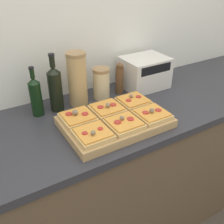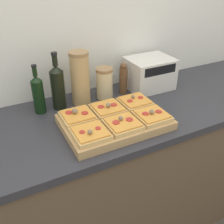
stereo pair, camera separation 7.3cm
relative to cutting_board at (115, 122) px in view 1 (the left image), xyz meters
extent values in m
cube|color=silver|center=(0.05, 0.47, 0.30)|extent=(6.00, 0.06, 2.50)
cube|color=brown|center=(0.05, 0.12, -0.51)|extent=(2.60, 0.64, 0.89)
cube|color=#2D2D33|center=(0.05, 0.12, -0.04)|extent=(2.63, 0.67, 0.04)
cube|color=tan|center=(0.00, 0.00, 0.00)|extent=(0.50, 0.33, 0.04)
cube|color=tan|center=(-0.16, 0.08, 0.03)|extent=(0.15, 0.15, 0.02)
cube|color=orange|center=(-0.16, 0.08, 0.04)|extent=(0.14, 0.13, 0.01)
cylinder|color=#AD2D23|center=(-0.19, 0.11, 0.05)|extent=(0.03, 0.03, 0.00)
cylinder|color=#AD2D23|center=(-0.13, 0.07, 0.05)|extent=(0.03, 0.03, 0.00)
sphere|color=#7F6B51|center=(-0.17, 0.09, 0.06)|extent=(0.03, 0.03, 0.03)
cube|color=tan|center=(0.00, 0.08, 0.03)|extent=(0.15, 0.15, 0.02)
cube|color=orange|center=(0.00, 0.08, 0.04)|extent=(0.14, 0.13, 0.01)
cylinder|color=#AD2D23|center=(-0.03, 0.09, 0.05)|extent=(0.03, 0.03, 0.00)
cylinder|color=#AD2D23|center=(0.03, 0.08, 0.05)|extent=(0.03, 0.03, 0.00)
sphere|color=#7F6B51|center=(0.00, 0.07, 0.06)|extent=(0.02, 0.02, 0.02)
cube|color=tan|center=(0.16, 0.08, 0.03)|extent=(0.15, 0.15, 0.02)
cube|color=orange|center=(0.16, 0.08, 0.04)|extent=(0.14, 0.13, 0.01)
cylinder|color=#AD2D23|center=(0.13, 0.07, 0.05)|extent=(0.03, 0.03, 0.00)
cylinder|color=#AD2D23|center=(0.20, 0.08, 0.05)|extent=(0.03, 0.03, 0.00)
sphere|color=#7F6B51|center=(0.16, 0.09, 0.06)|extent=(0.02, 0.02, 0.02)
cube|color=tan|center=(-0.16, -0.08, 0.03)|extent=(0.15, 0.15, 0.02)
cube|color=orange|center=(-0.16, -0.08, 0.04)|extent=(0.14, 0.13, 0.01)
cylinder|color=#AD2D23|center=(-0.20, -0.08, 0.05)|extent=(0.02, 0.02, 0.00)
cylinder|color=#AD2D23|center=(-0.12, -0.08, 0.05)|extent=(0.02, 0.02, 0.00)
sphere|color=#7F6B51|center=(-0.17, -0.10, 0.06)|extent=(0.02, 0.02, 0.02)
cube|color=tan|center=(0.00, -0.08, 0.03)|extent=(0.15, 0.15, 0.02)
cube|color=orange|center=(0.00, -0.08, 0.04)|extent=(0.14, 0.13, 0.01)
cylinder|color=#AD2D23|center=(-0.03, -0.08, 0.05)|extent=(0.03, 0.03, 0.00)
cylinder|color=#AD2D23|center=(0.03, -0.08, 0.05)|extent=(0.03, 0.03, 0.00)
sphere|color=#7F6B51|center=(0.00, -0.07, 0.06)|extent=(0.02, 0.02, 0.02)
cube|color=tan|center=(0.16, -0.08, 0.03)|extent=(0.15, 0.15, 0.02)
cube|color=orange|center=(0.16, -0.08, 0.04)|extent=(0.14, 0.13, 0.01)
cylinder|color=#AD2D23|center=(0.13, -0.07, 0.05)|extent=(0.03, 0.03, 0.00)
cylinder|color=#AD2D23|center=(0.19, -0.08, 0.05)|extent=(0.03, 0.03, 0.00)
sphere|color=#7F6B51|center=(0.15, -0.08, 0.06)|extent=(0.02, 0.02, 0.02)
cylinder|color=black|center=(-0.29, 0.30, 0.07)|extent=(0.06, 0.06, 0.18)
cone|color=black|center=(-0.29, 0.30, 0.17)|extent=(0.06, 0.06, 0.03)
cylinder|color=black|center=(-0.29, 0.30, 0.21)|extent=(0.02, 0.02, 0.05)
cylinder|color=black|center=(-0.29, 0.30, 0.24)|extent=(0.03, 0.03, 0.01)
cylinder|color=black|center=(-0.19, 0.30, 0.08)|extent=(0.07, 0.07, 0.21)
cone|color=black|center=(-0.19, 0.30, 0.21)|extent=(0.07, 0.07, 0.03)
cylinder|color=black|center=(-0.19, 0.30, 0.25)|extent=(0.03, 0.03, 0.06)
cylinder|color=black|center=(-0.19, 0.30, 0.28)|extent=(0.03, 0.03, 0.01)
cylinder|color=tan|center=(-0.06, 0.30, 0.12)|extent=(0.10, 0.10, 0.28)
cylinder|color=#937047|center=(-0.06, 0.30, 0.27)|extent=(0.11, 0.11, 0.02)
cylinder|color=beige|center=(0.09, 0.30, 0.06)|extent=(0.09, 0.09, 0.16)
cylinder|color=#937047|center=(0.09, 0.30, 0.15)|extent=(0.10, 0.10, 0.02)
cylinder|color=brown|center=(0.21, 0.30, 0.06)|extent=(0.05, 0.05, 0.16)
sphere|color=brown|center=(0.21, 0.30, 0.15)|extent=(0.04, 0.04, 0.04)
cube|color=beige|center=(0.39, 0.30, 0.07)|extent=(0.27, 0.22, 0.19)
cube|color=black|center=(0.39, 0.19, 0.13)|extent=(0.22, 0.01, 0.05)
cube|color=black|center=(0.54, 0.30, 0.08)|extent=(0.02, 0.02, 0.02)
camera|label=1|loc=(-0.56, -0.92, 0.69)|focal=42.00mm
camera|label=2|loc=(-0.50, -0.95, 0.69)|focal=42.00mm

